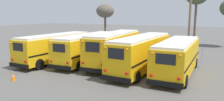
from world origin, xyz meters
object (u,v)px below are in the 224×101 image
(school_bus_0, at_px, (56,47))
(school_bus_3, at_px, (142,52))
(school_bus_4, at_px, (178,56))
(utility_pole, at_px, (190,22))
(school_bus_2, at_px, (115,47))
(traffic_cone, at_px, (13,76))
(school_bus_1, at_px, (88,47))
(bare_tree_0, at_px, (105,11))

(school_bus_0, relative_size, school_bus_3, 0.95)
(school_bus_4, height_order, utility_pole, utility_pole)
(school_bus_3, xyz_separation_m, utility_pole, (2.51, 11.71, 2.44))
(school_bus_4, bearing_deg, school_bus_2, 172.71)
(school_bus_2, distance_m, traffic_cone, 9.71)
(school_bus_1, bearing_deg, bare_tree_0, 112.26)
(school_bus_3, xyz_separation_m, traffic_cone, (-7.91, -7.49, -1.37))
(traffic_cone, bearing_deg, school_bus_4, 34.22)
(school_bus_0, distance_m, school_bus_2, 6.52)
(school_bus_1, xyz_separation_m, school_bus_2, (3.18, -0.04, 0.18))
(school_bus_4, bearing_deg, traffic_cone, -145.78)
(school_bus_3, bearing_deg, school_bus_4, 0.83)
(school_bus_3, height_order, traffic_cone, school_bus_3)
(school_bus_1, distance_m, school_bus_4, 9.57)
(school_bus_4, height_order, bare_tree_0, bare_tree_0)
(school_bus_0, height_order, school_bus_2, school_bus_2)
(school_bus_2, relative_size, school_bus_3, 0.94)
(school_bus_3, xyz_separation_m, school_bus_4, (3.18, 0.05, -0.11))
(school_bus_0, height_order, school_bus_3, school_bus_3)
(school_bus_1, xyz_separation_m, utility_pole, (8.86, 10.81, 2.53))
(school_bus_0, relative_size, school_bus_2, 1.01)
(utility_pole, distance_m, traffic_cone, 22.18)
(utility_pole, bearing_deg, school_bus_3, -102.09)
(school_bus_4, relative_size, traffic_cone, 14.12)
(utility_pole, xyz_separation_m, bare_tree_0, (-15.30, 4.91, 1.47))
(school_bus_0, relative_size, bare_tree_0, 1.42)
(school_bus_0, distance_m, utility_pole, 17.40)
(school_bus_2, height_order, school_bus_3, school_bus_2)
(utility_pole, bearing_deg, school_bus_2, -117.65)
(school_bus_0, bearing_deg, utility_pole, 45.62)
(school_bus_1, height_order, utility_pole, utility_pole)
(school_bus_0, distance_m, bare_tree_0, 17.97)
(school_bus_0, bearing_deg, traffic_cone, -76.72)
(school_bus_3, distance_m, utility_pole, 12.22)
(school_bus_2, xyz_separation_m, utility_pole, (5.68, 10.85, 2.35))
(school_bus_3, bearing_deg, traffic_cone, -136.53)
(school_bus_0, xyz_separation_m, traffic_cone, (1.63, -6.90, -1.30))
(school_bus_1, xyz_separation_m, bare_tree_0, (-6.44, 15.72, 4.00))
(school_bus_4, relative_size, utility_pole, 1.17)
(school_bus_3, bearing_deg, school_bus_1, 171.92)
(school_bus_2, relative_size, traffic_cone, 14.60)
(school_bus_2, relative_size, school_bus_4, 1.03)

